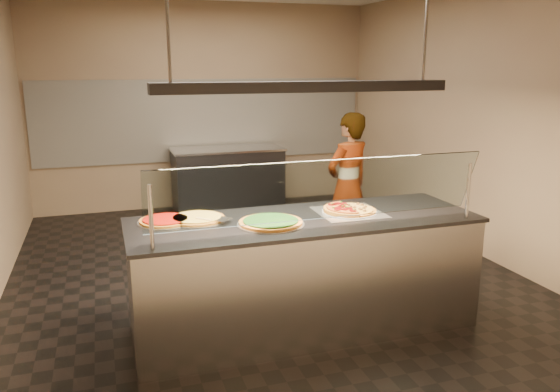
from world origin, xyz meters
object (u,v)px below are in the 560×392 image
object	(u,v)px
prep_table	(228,179)
worker	(348,185)
sneeze_guard	(322,191)
pizza_spatula	(211,219)
perforated_tray	(349,212)
serving_counter	(304,273)
half_pizza_pepperoni	(338,209)
pizza_cheese	(197,218)
pizza_spinach	(271,222)
half_pizza_sausage	(361,208)
pizza_tomato	(165,220)
heat_lamp_housing	(306,87)

from	to	relation	value
prep_table	worker	xyz separation A→B (m)	(0.85, -2.30, 0.34)
sneeze_guard	pizza_spatula	distance (m)	0.89
perforated_tray	pizza_spatula	distance (m)	1.13
serving_counter	perforated_tray	bearing A→B (deg)	5.50
half_pizza_pepperoni	pizza_spatula	bearing A→B (deg)	176.70
prep_table	sneeze_guard	bearing A→B (deg)	-93.27
perforated_tray	pizza_cheese	distance (m)	1.23
serving_counter	sneeze_guard	size ratio (longest dim) A/B	1.10
perforated_tray	pizza_spinach	bearing A→B (deg)	-170.68
sneeze_guard	pizza_spatula	world-z (taller)	sneeze_guard
half_pizza_sausage	worker	xyz separation A→B (m)	(0.58, 1.47, -0.15)
perforated_tray	half_pizza_sausage	size ratio (longest dim) A/B	1.22
sneeze_guard	prep_table	size ratio (longest dim) A/B	1.58
sneeze_guard	half_pizza_sausage	size ratio (longest dim) A/B	5.88
sneeze_guard	prep_table	distance (m)	4.23
pizza_tomato	worker	world-z (taller)	worker
half_pizza_sausage	pizza_tomato	distance (m)	1.58
serving_counter	prep_table	world-z (taller)	same
perforated_tray	heat_lamp_housing	distance (m)	1.09
serving_counter	half_pizza_pepperoni	xyz separation A→B (m)	(0.30, 0.04, 0.50)
pizza_tomato	pizza_spatula	size ratio (longest dim) A/B	1.50
pizza_spatula	prep_table	distance (m)	3.87
pizza_spinach	prep_table	distance (m)	3.96
serving_counter	pizza_tomato	bearing A→B (deg)	167.59
pizza_spinach	worker	size ratio (longest dim) A/B	0.32
perforated_tray	pizza_spinach	xyz separation A→B (m)	(-0.71, -0.12, 0.01)
pizza_spinach	heat_lamp_housing	distance (m)	1.05
pizza_spinach	pizza_spatula	size ratio (longest dim) A/B	1.82
prep_table	pizza_spatula	bearing A→B (deg)	-104.53
serving_counter	pizza_tomato	xyz separation A→B (m)	(-1.06, 0.23, 0.48)
pizza_cheese	worker	world-z (taller)	worker
pizza_cheese	heat_lamp_housing	world-z (taller)	heat_lamp_housing
half_pizza_pepperoni	pizza_cheese	world-z (taller)	half_pizza_pepperoni
sneeze_guard	heat_lamp_housing	size ratio (longest dim) A/B	1.10
sneeze_guard	heat_lamp_housing	distance (m)	0.80
worker	prep_table	bearing A→B (deg)	-91.00
pizza_cheese	heat_lamp_housing	xyz separation A→B (m)	(0.82, -0.21, 1.01)
pizza_spinach	pizza_spatula	bearing A→B (deg)	157.25
pizza_tomato	pizza_spatula	bearing A→B (deg)	-21.88
half_pizza_sausage	half_pizza_pepperoni	bearing A→B (deg)	179.86
half_pizza_pepperoni	pizza_tomato	world-z (taller)	half_pizza_pepperoni
pizza_spatula	sneeze_guard	bearing A→B (deg)	-31.37
half_pizza_sausage	pizza_cheese	bearing A→B (deg)	172.44
serving_counter	worker	world-z (taller)	worker
pizza_spatula	pizza_tomato	bearing A→B (deg)	158.12
pizza_tomato	heat_lamp_housing	distance (m)	1.48
perforated_tray	sneeze_guard	bearing A→B (deg)	-136.74
perforated_tray	pizza_spinach	size ratio (longest dim) A/B	1.02
serving_counter	perforated_tray	xyz separation A→B (m)	(0.41, 0.04, 0.47)
pizza_tomato	pizza_spinach	bearing A→B (deg)	-22.37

